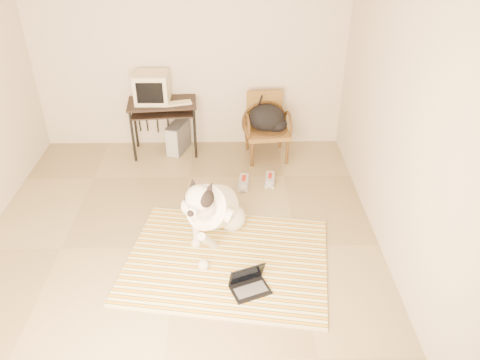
{
  "coord_description": "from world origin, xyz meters",
  "views": [
    {
      "loc": [
        0.54,
        -3.58,
        3.05
      ],
      "look_at": [
        0.61,
        0.05,
        0.76
      ],
      "focal_mm": 35.0,
      "sensor_mm": 36.0,
      "label": 1
    }
  ],
  "objects_px": {
    "computer_desk": "(163,110)",
    "crt_monitor": "(152,87)",
    "backpack": "(268,119)",
    "laptop": "(249,283)",
    "pc_tower": "(178,138)",
    "dog": "(213,209)",
    "rattan_chair": "(267,126)"
  },
  "relations": [
    {
      "from": "computer_desk",
      "to": "crt_monitor",
      "type": "relative_size",
      "value": 2.16
    },
    {
      "from": "crt_monitor",
      "to": "backpack",
      "type": "xyz_separation_m",
      "value": [
        1.46,
        -0.17,
        -0.37
      ]
    },
    {
      "from": "laptop",
      "to": "pc_tower",
      "type": "xyz_separation_m",
      "value": [
        -0.86,
        2.59,
        0.12
      ]
    },
    {
      "from": "computer_desk",
      "to": "laptop",
      "type": "bearing_deg",
      "value": -68.2
    },
    {
      "from": "crt_monitor",
      "to": "dog",
      "type": "bearing_deg",
      "value": -66.43
    },
    {
      "from": "dog",
      "to": "backpack",
      "type": "distance_m",
      "value": 1.79
    },
    {
      "from": "dog",
      "to": "pc_tower",
      "type": "distance_m",
      "value": 1.9
    },
    {
      "from": "crt_monitor",
      "to": "rattan_chair",
      "type": "height_order",
      "value": "crt_monitor"
    },
    {
      "from": "computer_desk",
      "to": "pc_tower",
      "type": "height_order",
      "value": "computer_desk"
    },
    {
      "from": "dog",
      "to": "crt_monitor",
      "type": "distance_m",
      "value": 2.08
    },
    {
      "from": "backpack",
      "to": "rattan_chair",
      "type": "bearing_deg",
      "value": 106.44
    },
    {
      "from": "laptop",
      "to": "crt_monitor",
      "type": "height_order",
      "value": "crt_monitor"
    },
    {
      "from": "pc_tower",
      "to": "computer_desk",
      "type": "bearing_deg",
      "value": -167.58
    },
    {
      "from": "laptop",
      "to": "pc_tower",
      "type": "bearing_deg",
      "value": 108.26
    },
    {
      "from": "dog",
      "to": "computer_desk",
      "type": "bearing_deg",
      "value": 111.04
    },
    {
      "from": "computer_desk",
      "to": "crt_monitor",
      "type": "bearing_deg",
      "value": 160.44
    },
    {
      "from": "laptop",
      "to": "backpack",
      "type": "relative_size",
      "value": 0.79
    },
    {
      "from": "computer_desk",
      "to": "pc_tower",
      "type": "relative_size",
      "value": 1.98
    },
    {
      "from": "computer_desk",
      "to": "pc_tower",
      "type": "bearing_deg",
      "value": 12.42
    },
    {
      "from": "crt_monitor",
      "to": "pc_tower",
      "type": "distance_m",
      "value": 0.76
    },
    {
      "from": "pc_tower",
      "to": "rattan_chair",
      "type": "xyz_separation_m",
      "value": [
        1.17,
        -0.13,
        0.22
      ]
    },
    {
      "from": "laptop",
      "to": "computer_desk",
      "type": "xyz_separation_m",
      "value": [
        -1.02,
        2.56,
        0.54
      ]
    },
    {
      "from": "computer_desk",
      "to": "backpack",
      "type": "relative_size",
      "value": 1.83
    },
    {
      "from": "rattan_chair",
      "to": "dog",
      "type": "bearing_deg",
      "value": -110.77
    },
    {
      "from": "crt_monitor",
      "to": "backpack",
      "type": "bearing_deg",
      "value": -6.84
    },
    {
      "from": "pc_tower",
      "to": "backpack",
      "type": "xyz_separation_m",
      "value": [
        1.18,
        -0.17,
        0.34
      ]
    },
    {
      "from": "crt_monitor",
      "to": "backpack",
      "type": "relative_size",
      "value": 0.85
    },
    {
      "from": "crt_monitor",
      "to": "backpack",
      "type": "distance_m",
      "value": 1.51
    },
    {
      "from": "dog",
      "to": "crt_monitor",
      "type": "bearing_deg",
      "value": 113.57
    },
    {
      "from": "dog",
      "to": "laptop",
      "type": "bearing_deg",
      "value": -66.46
    },
    {
      "from": "laptop",
      "to": "pc_tower",
      "type": "distance_m",
      "value": 2.74
    },
    {
      "from": "crt_monitor",
      "to": "pc_tower",
      "type": "height_order",
      "value": "crt_monitor"
    }
  ]
}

